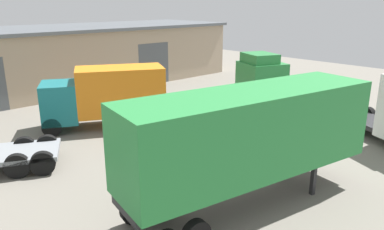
# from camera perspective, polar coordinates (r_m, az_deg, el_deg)

# --- Properties ---
(ground_plane) EXTENTS (60.00, 60.00, 0.00)m
(ground_plane) POSITION_cam_1_polar(r_m,az_deg,el_deg) (19.05, 3.15, -4.77)
(ground_plane) COLOR slate
(warehouse_building) EXTENTS (31.98, 9.56, 5.02)m
(warehouse_building) POSITION_cam_1_polar(r_m,az_deg,el_deg) (33.66, -20.19, 8.17)
(warehouse_building) COLOR tan
(warehouse_building) RESTS_ON ground_plane
(tractor_unit_green) EXTENTS (6.69, 4.61, 3.98)m
(tractor_unit_green) POSITION_cam_1_polar(r_m,az_deg,el_deg) (23.98, 9.46, 4.25)
(tractor_unit_green) COLOR #28843D
(tractor_unit_green) RESTS_ON ground_plane
(container_trailer_green) EXTENTS (9.77, 4.07, 4.20)m
(container_trailer_green) POSITION_cam_1_polar(r_m,az_deg,el_deg) (12.94, 8.72, -3.04)
(container_trailer_green) COLOR #28843D
(container_trailer_green) RESTS_ON ground_plane
(box_truck_teal) EXTENTS (7.16, 5.28, 3.45)m
(box_truck_teal) POSITION_cam_1_polar(r_m,az_deg,el_deg) (22.11, -12.90, 3.12)
(box_truck_teal) COLOR #197075
(box_truck_teal) RESTS_ON ground_plane
(gravel_pile) EXTENTS (3.81, 3.81, 1.08)m
(gravel_pile) POSITION_cam_1_polar(r_m,az_deg,el_deg) (29.42, 6.82, 4.02)
(gravel_pile) COLOR #665B4C
(gravel_pile) RESTS_ON ground_plane
(oil_drum) EXTENTS (0.58, 0.58, 0.88)m
(oil_drum) POSITION_cam_1_polar(r_m,az_deg,el_deg) (20.04, -3.37, -2.33)
(oil_drum) COLOR black
(oil_drum) RESTS_ON ground_plane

